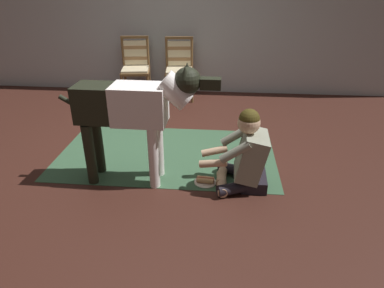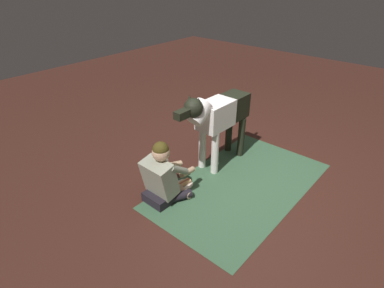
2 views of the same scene
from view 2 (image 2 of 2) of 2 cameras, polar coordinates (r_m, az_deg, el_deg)
ground_plane at (r=4.47m, az=9.80°, el=-5.96°), size 14.00×14.00×0.00m
area_rug at (r=4.32m, az=8.73°, el=-7.23°), size 2.49×1.45×0.01m
person_sitting_on_floor at (r=3.88m, az=-5.26°, el=-5.84°), size 0.66×0.58×0.81m
large_dog at (r=4.34m, az=4.71°, el=5.03°), size 1.52×0.34×1.20m
hot_dog_on_plate at (r=4.27m, az=-1.35°, el=-6.98°), size 0.22×0.22×0.06m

